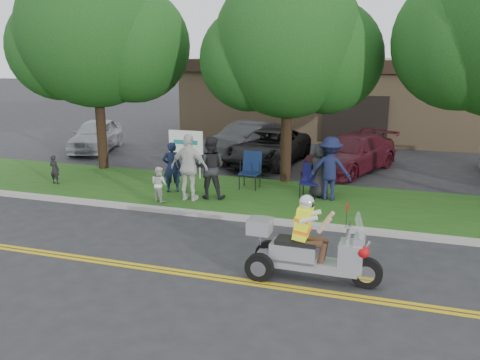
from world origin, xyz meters
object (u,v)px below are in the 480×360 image
(parked_car_right, at_px, (352,154))
(lawn_chair_a, at_px, (310,178))
(trike_scooter, at_px, (307,251))
(parked_car_left, at_px, (247,141))
(spectator_adult_right, at_px, (189,168))
(parked_car_far_left, at_px, (96,135))
(parked_car_mid, at_px, (268,147))
(spectator_adult_mid, at_px, (210,168))
(lawn_chair_b, at_px, (251,168))
(spectator_adult_left, at_px, (172,167))

(parked_car_right, bearing_deg, lawn_chair_a, -77.78)
(trike_scooter, xyz_separation_m, parked_car_left, (-4.60, 10.88, 0.14))
(spectator_adult_right, bearing_deg, parked_car_far_left, -38.85)
(parked_car_mid, height_order, parked_car_right, parked_car_mid)
(spectator_adult_mid, distance_m, parked_car_right, 6.41)
(lawn_chair_b, height_order, parked_car_right, parked_car_right)
(lawn_chair_b, bearing_deg, lawn_chair_a, -10.92)
(lawn_chair_a, height_order, spectator_adult_mid, spectator_adult_mid)
(parked_car_left, height_order, parked_car_mid, parked_car_left)
(lawn_chair_a, bearing_deg, parked_car_far_left, 159.19)
(trike_scooter, relative_size, spectator_adult_mid, 1.42)
(parked_car_mid, bearing_deg, lawn_chair_b, -76.48)
(parked_car_left, bearing_deg, parked_car_mid, -17.26)
(lawn_chair_b, distance_m, spectator_adult_right, 2.36)
(parked_car_far_left, bearing_deg, spectator_adult_right, -57.48)
(trike_scooter, bearing_deg, parked_car_far_left, 138.80)
(parked_car_far_left, height_order, parked_car_right, parked_car_far_left)
(lawn_chair_b, relative_size, parked_car_far_left, 0.28)
(parked_car_far_left, height_order, parked_car_left, parked_car_left)
(spectator_adult_right, height_order, parked_car_left, spectator_adult_right)
(spectator_adult_right, bearing_deg, lawn_chair_a, -153.54)
(trike_scooter, bearing_deg, parked_car_mid, 109.56)
(parked_car_far_left, bearing_deg, spectator_adult_left, -57.93)
(trike_scooter, xyz_separation_m, spectator_adult_left, (-5.15, 4.73, 0.29))
(lawn_chair_a, distance_m, spectator_adult_left, 4.29)
(parked_car_left, bearing_deg, trike_scooter, -47.86)
(spectator_adult_mid, bearing_deg, parked_car_left, -91.67)
(spectator_adult_left, height_order, spectator_adult_mid, spectator_adult_mid)
(spectator_adult_mid, xyz_separation_m, spectator_adult_right, (-0.50, -0.41, 0.05))
(parked_car_mid, xyz_separation_m, parked_car_right, (3.28, -0.28, -0.00))
(spectator_adult_mid, distance_m, parked_car_left, 6.48)
(lawn_chair_b, bearing_deg, spectator_adult_mid, -116.54)
(spectator_adult_left, bearing_deg, parked_car_left, -124.84)
(lawn_chair_b, xyz_separation_m, parked_car_left, (-1.64, 4.88, -0.02))
(lawn_chair_b, relative_size, spectator_adult_right, 0.59)
(parked_car_mid, bearing_deg, spectator_adult_left, -101.22)
(trike_scooter, distance_m, spectator_adult_mid, 5.85)
(trike_scooter, xyz_separation_m, spectator_adult_mid, (-3.76, 4.46, 0.43))
(lawn_chair_b, xyz_separation_m, parked_car_far_left, (-8.64, 4.36, -0.05))
(spectator_adult_right, xyz_separation_m, parked_car_right, (4.09, 5.71, -0.42))
(spectator_adult_mid, bearing_deg, spectator_adult_right, 30.25)
(parked_car_left, bearing_deg, parked_car_far_left, -156.44)
(lawn_chair_a, bearing_deg, parked_car_right, 82.78)
(spectator_adult_right, height_order, parked_car_far_left, spectator_adult_right)
(parked_car_far_left, bearing_deg, lawn_chair_a, -41.03)
(lawn_chair_a, relative_size, spectator_adult_right, 0.51)
(trike_scooter, bearing_deg, spectator_adult_right, 136.97)
(lawn_chair_b, bearing_deg, spectator_adult_right, -122.69)
(trike_scooter, xyz_separation_m, lawn_chair_b, (-2.96, 6.00, 0.15))
(spectator_adult_mid, distance_m, parked_car_mid, 5.60)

